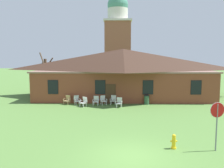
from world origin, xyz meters
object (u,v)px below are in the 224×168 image
(lawn_chair_under_eave, at_px, (119,102))
(fire_hydrant, at_px, (174,142))
(lawn_chair_middle, at_px, (96,100))
(lawn_chair_near_door, at_px, (77,100))
(trash_bin, at_px, (147,100))
(lawn_chair_left_end, at_px, (84,102))
(lawn_chair_right_end, at_px, (103,100))
(lawn_chair_far_side, at_px, (113,100))
(lawn_chair_by_porch, at_px, (67,100))
(stop_sign, at_px, (217,116))

(lawn_chair_under_eave, distance_m, fire_hydrant, 10.80)
(lawn_chair_middle, bearing_deg, lawn_chair_near_door, 173.18)
(lawn_chair_middle, height_order, trash_bin, trash_bin)
(lawn_chair_left_end, bearing_deg, trash_bin, 11.15)
(lawn_chair_right_end, bearing_deg, fire_hydrant, -68.95)
(lawn_chair_middle, relative_size, lawn_chair_far_side, 1.00)
(lawn_chair_under_eave, bearing_deg, fire_hydrant, -74.88)
(lawn_chair_middle, distance_m, lawn_chair_far_side, 1.83)
(lawn_chair_far_side, relative_size, lawn_chair_under_eave, 1.00)
(lawn_chair_right_end, xyz_separation_m, lawn_chair_under_eave, (1.65, -1.18, 0.00))
(lawn_chair_left_end, distance_m, trash_bin, 6.49)
(lawn_chair_near_door, distance_m, lawn_chair_left_end, 1.31)
(lawn_chair_by_porch, xyz_separation_m, lawn_chair_left_end, (1.89, -1.11, 0.00))
(lawn_chair_far_side, height_order, lawn_chair_under_eave, same)
(stop_sign, xyz_separation_m, fire_hydrant, (-2.10, 0.23, -1.44))
(lawn_chair_left_end, bearing_deg, lawn_chair_far_side, 21.53)
(stop_sign, xyz_separation_m, lawn_chair_right_end, (-6.57, 11.84, -1.32))
(stop_sign, relative_size, lawn_chair_far_side, 2.67)
(lawn_chair_under_eave, bearing_deg, trash_bin, 26.78)
(trash_bin, bearing_deg, lawn_chair_under_eave, -153.22)
(lawn_chair_under_eave, bearing_deg, stop_sign, -65.21)
(lawn_chair_near_door, height_order, fire_hydrant, lawn_chair_near_door)
(lawn_chair_right_end, height_order, fire_hydrant, lawn_chair_right_end)
(stop_sign, relative_size, lawn_chair_right_end, 2.67)
(lawn_chair_near_door, xyz_separation_m, lawn_chair_far_side, (3.79, 0.17, 0.00))
(lawn_chair_by_porch, relative_size, lawn_chair_middle, 1.00)
(lawn_chair_near_door, xyz_separation_m, fire_hydrant, (7.20, -11.59, -0.12))
(lawn_chair_far_side, bearing_deg, lawn_chair_right_end, -171.73)
(lawn_chair_by_porch, distance_m, trash_bin, 8.26)
(lawn_chair_middle, height_order, lawn_chair_right_end, same)
(lawn_chair_middle, relative_size, trash_bin, 0.98)
(stop_sign, xyz_separation_m, trash_bin, (-2.06, 12.10, -1.32))
(lawn_chair_left_end, bearing_deg, lawn_chair_right_end, 28.18)
(lawn_chair_by_porch, relative_size, lawn_chair_right_end, 1.00)
(lawn_chair_by_porch, xyz_separation_m, lawn_chair_under_eave, (5.40, -1.30, 0.00))
(lawn_chair_left_end, xyz_separation_m, lawn_chair_right_end, (1.86, 0.99, 0.00))
(lawn_chair_near_door, bearing_deg, lawn_chair_by_porch, 172.42)
(lawn_chair_near_door, bearing_deg, fire_hydrant, -58.13)
(lawn_chair_far_side, bearing_deg, trash_bin, 1.77)
(stop_sign, xyz_separation_m, lawn_chair_left_end, (-8.43, 10.84, -1.32))
(lawn_chair_by_porch, bearing_deg, fire_hydrant, -54.96)
(lawn_chair_middle, bearing_deg, stop_sign, -57.76)
(stop_sign, distance_m, lawn_chair_far_side, 13.27)
(lawn_chair_under_eave, relative_size, trash_bin, 0.98)
(lawn_chair_left_end, distance_m, lawn_chair_under_eave, 3.51)
(lawn_chair_under_eave, distance_m, trash_bin, 3.20)
(lawn_chair_under_eave, bearing_deg, lawn_chair_right_end, 144.39)
(lawn_chair_by_porch, height_order, lawn_chair_left_end, same)
(lawn_chair_right_end, distance_m, fire_hydrant, 12.44)
(stop_sign, relative_size, lawn_chair_under_eave, 2.67)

